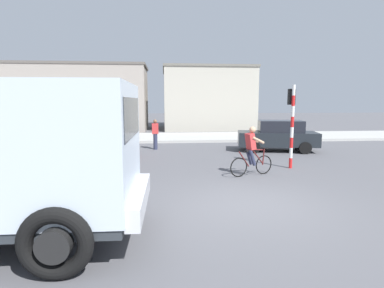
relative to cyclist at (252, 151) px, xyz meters
name	(u,v)px	position (x,y,z in m)	size (l,w,h in m)	color
ground_plane	(249,203)	(-0.88, -2.92, -0.86)	(120.00, 120.00, 0.00)	#56565B
sidewalk_far	(194,137)	(-0.88, 11.17, -0.78)	(80.00, 5.00, 0.16)	#ADADA8
cyclist	(252,151)	(0.00, 0.00, 0.00)	(1.65, 0.70, 1.72)	black
traffic_light_pole	(292,115)	(1.87, 1.12, 1.20)	(0.24, 0.43, 3.20)	red
car_red_near	(73,142)	(-6.95, 3.32, -0.05)	(4.22, 2.35, 1.60)	red
car_white_mid	(278,135)	(2.90, 5.17, -0.05)	(4.26, 2.47, 1.60)	#1E2328
pedestrian_near_kerb	(155,134)	(-3.49, 6.26, -0.02)	(0.34, 0.22, 1.62)	#2D334C
building_corner_left	(83,98)	(-10.22, 18.34, 2.02)	(11.46, 5.74, 5.75)	#9E9389
building_mid_block	(206,99)	(1.04, 19.53, 1.97)	(8.18, 8.10, 5.66)	#B2AD9E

